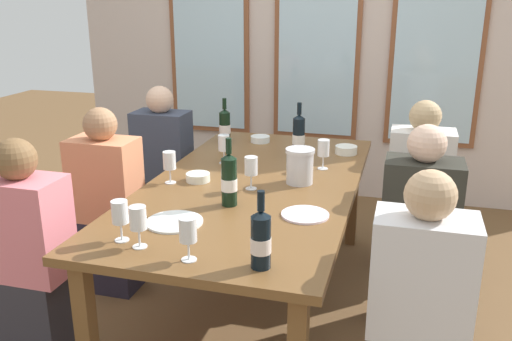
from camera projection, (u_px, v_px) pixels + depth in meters
ground_plane at (253, 303)px, 3.18m from camera, size 12.00×12.00×0.00m
back_wall_with_windows at (318, 26)px, 4.55m from camera, size 4.29×0.10×2.90m
dining_table at (253, 194)px, 2.98m from camera, size 1.09×2.13×0.74m
white_plate_0 at (175, 222)px, 2.44m from camera, size 0.25×0.25×0.01m
white_plate_1 at (305, 215)px, 2.52m from camera, size 0.22×0.22×0.01m
metal_pitcher at (300, 166)px, 2.92m from camera, size 0.16×0.16×0.19m
wine_bottle_0 at (225, 126)px, 3.73m from camera, size 0.08×0.08×0.30m
wine_bottle_1 at (299, 135)px, 3.40m from camera, size 0.08×0.08×0.34m
wine_bottle_2 at (229, 180)px, 2.61m from camera, size 0.08×0.08×0.33m
wine_bottle_3 at (261, 239)px, 2.01m from camera, size 0.08×0.08×0.30m
tasting_bowl_0 at (346, 150)px, 3.48m from camera, size 0.14×0.14×0.05m
tasting_bowl_1 at (198, 177)px, 2.97m from camera, size 0.13×0.13×0.04m
tasting_bowl_2 at (260, 139)px, 3.76m from camera, size 0.13×0.13×0.04m
wine_glass_0 at (188, 231)px, 2.06m from camera, size 0.07×0.07×0.17m
wine_glass_1 at (251, 168)px, 2.82m from camera, size 0.07×0.07×0.17m
wine_glass_2 at (323, 149)px, 3.15m from camera, size 0.07×0.07×0.17m
wine_glass_3 at (224, 144)px, 3.26m from camera, size 0.07×0.07×0.17m
wine_glass_4 at (169, 162)px, 2.92m from camera, size 0.07×0.07×0.17m
wine_glass_5 at (120, 213)px, 2.23m from camera, size 0.07×0.07×0.17m
wine_glass_6 at (138, 220)px, 2.17m from camera, size 0.07×0.07×0.17m
seated_person_0 at (163, 168)px, 3.92m from camera, size 0.38×0.24×1.11m
seated_person_1 at (418, 193)px, 3.41m from camera, size 0.38×0.24×1.11m
seated_person_2 at (29, 260)px, 2.56m from camera, size 0.38×0.24×1.11m
seated_person_3 at (418, 313)px, 2.13m from camera, size 0.38×0.24×1.11m
seated_person_4 at (107, 206)px, 3.21m from camera, size 0.38×0.24×1.11m
seated_person_5 at (418, 236)px, 2.82m from camera, size 0.38×0.24×1.11m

